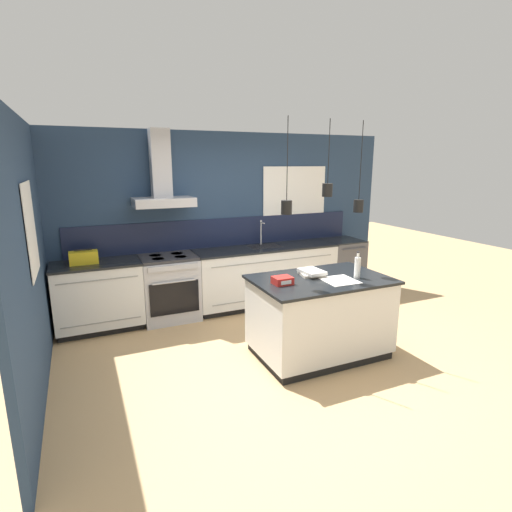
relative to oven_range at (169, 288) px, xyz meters
name	(u,v)px	position (x,y,z in m)	size (l,w,h in m)	color
ground_plane	(282,357)	(0.90, -1.69, -0.46)	(16.00, 16.00, 0.00)	tan
wall_back	(218,217)	(0.85, 0.31, 0.90)	(5.60, 2.24, 2.60)	navy
wall_left	(31,252)	(-1.53, -0.99, 0.85)	(0.08, 3.80, 2.60)	navy
counter_run_left	(99,296)	(-0.92, 0.01, 0.01)	(1.10, 0.64, 0.91)	black
counter_run_sink	(266,275)	(1.49, 0.01, 0.01)	(2.24, 0.64, 1.30)	black
oven_range	(169,288)	(0.00, 0.00, 0.00)	(0.76, 0.66, 0.91)	#B5B5BA
dishwasher	(341,266)	(2.90, 0.00, 0.00)	(0.59, 0.65, 0.91)	#4C4C51
kitchen_island	(319,316)	(1.32, -1.77, 0.00)	(1.50, 0.98, 0.91)	black
bottle_on_island	(357,267)	(1.69, -1.92, 0.58)	(0.07, 0.07, 0.30)	silver
book_stack	(312,273)	(1.29, -1.63, 0.49)	(0.29, 0.33, 0.07)	beige
red_supply_box	(282,280)	(0.83, -1.79, 0.49)	(0.20, 0.17, 0.08)	red
paper_pile	(340,280)	(1.45, -1.94, 0.46)	(0.36, 0.37, 0.01)	silver
yellow_toolbox	(84,258)	(-1.06, 0.00, 0.54)	(0.34, 0.18, 0.19)	gold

